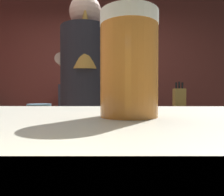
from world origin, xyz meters
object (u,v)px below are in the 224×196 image
chefs_knife (123,110)px  bottle_soy (83,80)px  pint_glass_far (129,65)px  bartender (86,102)px  knife_block (179,99)px  mixing_bowl (39,107)px  bottle_hot_sauce (97,79)px

chefs_knife → bottle_soy: size_ratio=1.39×
pint_glass_far → bartender: bearing=101.2°
chefs_knife → bottle_soy: bearing=96.4°
knife_block → bottle_soy: bottle_soy is taller
bartender → pint_glass_far: 1.14m
mixing_bowl → bottle_hot_sauce: bottle_hot_sauce is taller
chefs_knife → bottle_soy: bottle_soy is taller
chefs_knife → bottle_hot_sauce: bearing=87.2°
knife_block → chefs_knife: bearing=-173.3°
bartender → knife_block: bearing=-66.7°
bottle_soy → pint_glass_far: bearing=-79.8°
mixing_bowl → chefs_knife: bearing=-3.1°
bottle_hot_sauce → pint_glass_far: bearing=-84.3°
chefs_knife → pint_glass_far: 1.53m
knife_block → mixing_bowl: knife_block is taller
bartender → bottle_hot_sauce: bearing=-4.7°
mixing_bowl → bottle_hot_sauce: bearing=73.9°
mixing_bowl → bottle_soy: (0.19, 1.35, 0.33)m
bartender → mixing_bowl: size_ratio=8.04×
mixing_bowl → pint_glass_far: pint_glass_far is taller
chefs_knife → bottle_soy: (-0.59, 1.39, 0.36)m
bartender → bottle_soy: 1.85m
chefs_knife → bottle_hot_sauce: size_ratio=0.92×
bartender → chefs_knife: bearing=-41.7°
chefs_knife → knife_block: bearing=-9.8°
bartender → pint_glass_far: bartender is taller
bottle_hot_sauce → mixing_bowl: bearing=-106.1°
pint_glass_far → bottle_soy: bearing=100.2°
mixing_bowl → bottle_hot_sauce: 1.53m
knife_block → mixing_bowl: bearing=-179.2°
mixing_bowl → bartender: bearing=-42.2°
bottle_soy → mixing_bowl: bearing=-97.8°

